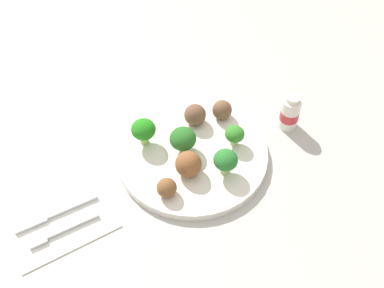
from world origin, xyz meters
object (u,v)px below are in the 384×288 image
at_px(broccoli_floret_far_rim, 235,134).
at_px(broccoli_floret_front_right, 143,130).
at_px(meatball_front_right, 195,115).
at_px(napkin, 61,221).
at_px(broccoli_floret_back_left, 226,161).
at_px(broccoli_floret_mid_right, 183,139).
at_px(meatball_back_right, 167,188).
at_px(fork, 59,230).
at_px(plate, 192,154).
at_px(meatball_back_left, 188,164).
at_px(yogurt_bottle, 290,113).
at_px(meatball_far_rim, 222,110).
at_px(knife, 52,214).

xyz_separation_m(broccoli_floret_far_rim, broccoli_floret_front_right, (0.15, -0.07, 0.01)).
height_order(meatball_front_right, napkin, meatball_front_right).
distance_m(broccoli_floret_back_left, broccoli_floret_mid_right, 0.09).
bearing_deg(broccoli_floret_front_right, meatball_back_right, 86.65).
height_order(napkin, fork, fork).
distance_m(plate, meatball_back_left, 0.06).
bearing_deg(broccoli_floret_back_left, yogurt_bottle, -160.74).
bearing_deg(broccoli_floret_front_right, meatball_back_left, 114.69).
xyz_separation_m(broccoli_floret_front_right, yogurt_bottle, (-0.27, 0.06, -0.02)).
relative_size(broccoli_floret_back_left, yogurt_bottle, 0.66).
bearing_deg(broccoli_floret_mid_right, napkin, 10.60).
height_order(meatball_far_rim, yogurt_bottle, yogurt_bottle).
bearing_deg(meatball_back_right, yogurt_bottle, -168.09).
distance_m(meatball_back_right, meatball_far_rim, 0.21).
bearing_deg(knife, broccoli_floret_back_left, 170.59).
bearing_deg(broccoli_floret_far_rim, broccoli_floret_front_right, -26.10).
height_order(broccoli_floret_mid_right, broccoli_floret_front_right, broccoli_floret_front_right).
bearing_deg(knife, meatball_back_right, 165.37).
relative_size(broccoli_floret_far_rim, yogurt_bottle, 0.54).
distance_m(meatball_back_right, yogurt_bottle, 0.29).
xyz_separation_m(plate, broccoli_floret_front_right, (0.07, -0.06, 0.04)).
bearing_deg(meatball_far_rim, broccoli_floret_far_rim, 81.05).
distance_m(broccoli_floret_mid_right, yogurt_bottle, 0.22).
bearing_deg(broccoli_floret_far_rim, knife, 0.25).
bearing_deg(napkin, broccoli_floret_front_right, -153.87).
xyz_separation_m(meatball_back_left, knife, (0.24, -0.02, -0.03)).
relative_size(broccoli_floret_back_left, fork, 0.43).
bearing_deg(meatball_far_rim, meatball_back_left, 39.64).
relative_size(meatball_front_right, knife, 0.29).
distance_m(broccoli_floret_back_left, knife, 0.31).
bearing_deg(yogurt_bottle, plate, -2.29).
bearing_deg(knife, meatball_back_left, 174.53).
relative_size(broccoli_floret_back_left, broccoli_floret_front_right, 0.95).
distance_m(fork, knife, 0.04).
relative_size(broccoli_floret_back_left, meatball_front_right, 1.23).
relative_size(plate, broccoli_floret_front_right, 5.18).
distance_m(broccoli_floret_front_right, yogurt_bottle, 0.28).
relative_size(broccoli_floret_mid_right, fork, 0.41).
relative_size(broccoli_floret_mid_right, knife, 0.34).
height_order(broccoli_floret_mid_right, meatball_back_left, broccoli_floret_mid_right).
bearing_deg(knife, broccoli_floret_mid_right, -173.61).
distance_m(napkin, yogurt_bottle, 0.46).
bearing_deg(meatball_back_left, napkin, -1.40).
distance_m(meatball_front_right, napkin, 0.31).
xyz_separation_m(broccoli_floret_back_left, knife, (0.30, -0.05, -0.04)).
bearing_deg(knife, broccoli_floret_front_right, -159.21).
xyz_separation_m(meatball_front_right, meatball_back_right, (0.11, 0.13, -0.00)).
bearing_deg(meatball_back_right, meatball_front_right, -131.09).
xyz_separation_m(broccoli_floret_far_rim, meatball_back_right, (0.16, 0.05, -0.01)).
xyz_separation_m(broccoli_floret_mid_right, meatball_far_rim, (-0.10, -0.04, -0.01)).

